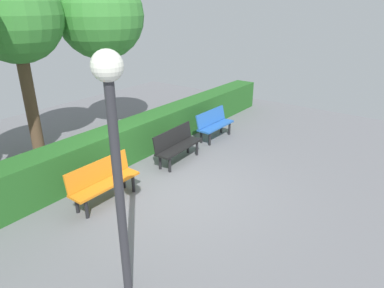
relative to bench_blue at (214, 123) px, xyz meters
The scene contains 8 objects.
ground_plane 3.22m from the bench_blue, 17.43° to the left, with size 16.00×16.00×0.00m, color slate.
bench_blue is the anchor object (origin of this frame).
bench_black 1.94m from the bench_blue, ahead, with size 1.52×0.52×0.86m.
bench_orange 4.32m from the bench_blue, ahead, with size 1.52×0.46×0.86m.
hedge_row 2.30m from the bench_blue, 26.51° to the right, with size 11.80×0.74×0.96m, color #266023.
tree_near 4.35m from the bench_blue, 57.37° to the right, with size 2.35×2.35×4.68m.
tree_mid 5.79m from the bench_blue, 38.40° to the right, with size 2.22×2.22×4.67m.
lamp_post 6.43m from the bench_blue, 21.66° to the left, with size 0.36×0.36×3.36m.
Camera 1 is at (5.08, 4.22, 3.80)m, focal length 31.63 mm.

